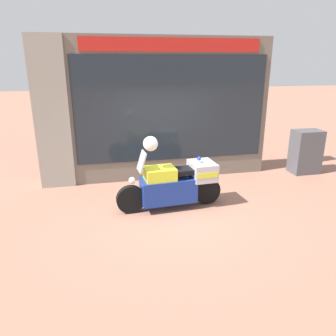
# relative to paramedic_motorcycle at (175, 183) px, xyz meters

# --- Properties ---
(ground_plane) EXTENTS (60.00, 60.00, 0.00)m
(ground_plane) POSITION_rel_paramedic_motorcycle_xyz_m (-0.02, 0.01, -0.56)
(ground_plane) COLOR #9E6B56
(shop_building) EXTENTS (6.02, 0.55, 3.65)m
(shop_building) POSITION_rel_paramedic_motorcycle_xyz_m (-0.41, 2.01, 1.28)
(shop_building) COLOR #6B6056
(shop_building) RESTS_ON ground
(window_display) EXTENTS (4.73, 0.30, 1.99)m
(window_display) POSITION_rel_paramedic_motorcycle_xyz_m (0.32, 2.04, -0.08)
(window_display) COLOR slate
(window_display) RESTS_ON ground
(paramedic_motorcycle) EXTENTS (2.32, 0.70, 1.32)m
(paramedic_motorcycle) POSITION_rel_paramedic_motorcycle_xyz_m (0.00, 0.00, 0.00)
(paramedic_motorcycle) COLOR black
(paramedic_motorcycle) RESTS_ON ground
(utility_cabinet) EXTENTS (0.77, 0.54, 1.22)m
(utility_cabinet) POSITION_rel_paramedic_motorcycle_xyz_m (4.14, 1.49, 0.05)
(utility_cabinet) COLOR #4C4C51
(utility_cabinet) RESTS_ON ground
(white_helmet) EXTENTS (0.30, 0.30, 0.30)m
(white_helmet) POSITION_rel_paramedic_motorcycle_xyz_m (-0.53, -0.04, 0.91)
(white_helmet) COLOR white
(white_helmet) RESTS_ON paramedic_motorcycle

